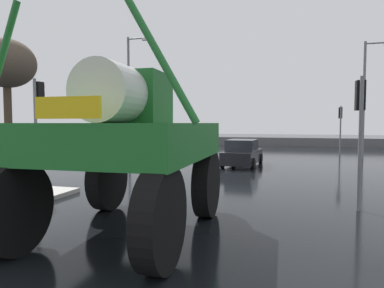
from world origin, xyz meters
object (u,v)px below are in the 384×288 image
oversize_sprayer (126,144)px  bare_tree_left (6,65)px  sedan_ahead (242,153)px  streetlight_far_right (366,94)px  traffic_signal_near_right (360,113)px  streetlight_far_left (130,91)px  traffic_signal_near_left (38,109)px  traffic_signal_far_left (340,119)px

oversize_sprayer → bare_tree_left: (-10.66, 7.78, 3.45)m
sedan_ahead → streetlight_far_right: streetlight_far_right is taller
traffic_signal_near_right → streetlight_far_left: (-13.59, 13.37, 2.15)m
traffic_signal_near_left → sedan_ahead: bearing=56.1°
bare_tree_left → traffic_signal_near_left: bearing=-37.7°
oversize_sprayer → streetlight_far_left: (-8.17, 17.08, 2.89)m
traffic_signal_near_right → traffic_signal_far_left: bearing=84.1°
traffic_signal_near_left → traffic_signal_far_left: traffic_signal_near_left is taller
streetlight_far_left → bare_tree_left: 9.64m
traffic_signal_near_left → traffic_signal_far_left: 21.53m
traffic_signal_near_right → oversize_sprayer: bearing=-145.6°
oversize_sprayer → traffic_signal_near_right: (5.42, 3.71, 0.75)m
traffic_signal_near_right → streetlight_far_left: size_ratio=0.42×
streetlight_far_right → traffic_signal_near_left: bearing=-131.6°
traffic_signal_near_left → traffic_signal_near_right: (10.80, 0.00, -0.22)m
streetlight_far_right → streetlight_far_left: bearing=-172.0°
sedan_ahead → traffic_signal_near_right: bearing=-150.1°
streetlight_far_left → traffic_signal_far_left: bearing=14.9°
traffic_signal_far_left → bare_tree_left: 22.49m
sedan_ahead → traffic_signal_far_left: traffic_signal_far_left is taller
sedan_ahead → streetlight_far_left: size_ratio=0.47×
sedan_ahead → traffic_signal_near_left: 11.48m
oversize_sprayer → streetlight_far_left: size_ratio=0.60×
sedan_ahead → traffic_signal_near_right: traffic_signal_near_right is taller
traffic_signal_near_right → streetlight_far_left: bearing=135.5°
oversize_sprayer → traffic_signal_far_left: (7.21, 21.16, 0.74)m
traffic_signal_far_left → traffic_signal_near_right: bearing=-95.9°
traffic_signal_near_left → oversize_sprayer: bearing=-34.5°
traffic_signal_near_left → traffic_signal_near_right: traffic_signal_near_left is taller
oversize_sprayer → traffic_signal_near_right: size_ratio=1.42×
sedan_ahead → traffic_signal_far_left: (6.32, 8.12, 2.03)m
oversize_sprayer → sedan_ahead: bearing=-4.8°
sedan_ahead → traffic_signal_far_left: bearing=-33.8°
oversize_sprayer → streetlight_far_left: 19.16m
sedan_ahead → streetlight_far_left: (-9.07, 4.03, 4.19)m
streetlight_far_left → streetlight_far_right: bearing=8.0°
traffic_signal_near_left → streetlight_far_left: (-2.78, 13.38, 1.92)m
oversize_sprayer → streetlight_far_right: (8.58, 19.45, 2.46)m
traffic_signal_near_right → bare_tree_left: (-16.07, 4.07, 2.71)m
traffic_signal_near_right → bare_tree_left: 16.80m
traffic_signal_far_left → streetlight_far_left: 16.06m
oversize_sprayer → traffic_signal_near_right: 6.61m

